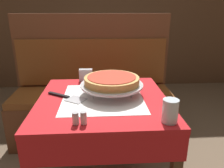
{
  "coord_description": "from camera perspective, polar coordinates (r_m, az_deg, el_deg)",
  "views": [
    {
      "loc": [
        -0.02,
        -1.26,
        1.26
      ],
      "look_at": [
        0.06,
        0.02,
        0.82
      ],
      "focal_mm": 35.0,
      "sensor_mm": 36.0,
      "label": 1
    }
  ],
  "objects": [
    {
      "name": "salt_shaker",
      "position": [
        1.07,
        -9.52,
        -8.84
      ],
      "size": [
        0.03,
        0.03,
        0.06
      ],
      "color": "silver",
      "rests_on": "dining_table_front"
    },
    {
      "name": "napkin_holder",
      "position": [
        1.68,
        -6.83,
        2.37
      ],
      "size": [
        0.1,
        0.05,
        0.09
      ],
      "color": "#B2B2B7",
      "rests_on": "dining_table_front"
    },
    {
      "name": "back_wall_panel",
      "position": [
        3.61,
        -3.37,
        18.09
      ],
      "size": [
        6.0,
        0.04,
        2.4
      ],
      "primitive_type": "cube",
      "color": "brown",
      "rests_on": "ground_plane"
    },
    {
      "name": "deep_dish_pizza",
      "position": [
        1.38,
        -0.08,
        1.02
      ],
      "size": [
        0.35,
        0.35,
        0.05
      ],
      "color": "tan",
      "rests_on": "pizza_pan_stand"
    },
    {
      "name": "water_glass_near",
      "position": [
        1.09,
        14.95,
        -6.81
      ],
      "size": [
        0.08,
        0.08,
        0.12
      ],
      "color": "silver",
      "rests_on": "dining_table_front"
    },
    {
      "name": "dining_table_rear",
      "position": [
        3.15,
        -4.91,
        7.43
      ],
      "size": [
        0.76,
        0.76,
        0.73
      ],
      "color": "#1E6B33",
      "rests_on": "ground_plane"
    },
    {
      "name": "condiment_caddy",
      "position": [
        3.03,
        -3.24,
        9.64
      ],
      "size": [
        0.15,
        0.15,
        0.16
      ],
      "color": "black",
      "rests_on": "dining_table_rear"
    },
    {
      "name": "booth_bench",
      "position": [
        2.22,
        -4.92,
        -5.18
      ],
      "size": [
        1.55,
        0.52,
        1.22
      ],
      "color": "brown",
      "rests_on": "ground_plane"
    },
    {
      "name": "pizza_pan_stand",
      "position": [
        1.39,
        -0.08,
        -0.32
      ],
      "size": [
        0.4,
        0.4,
        0.07
      ],
      "color": "#ADADB2",
      "rests_on": "dining_table_front"
    },
    {
      "name": "pepper_shaker",
      "position": [
        1.06,
        -7.43,
        -8.77
      ],
      "size": [
        0.03,
        0.03,
        0.06
      ],
      "color": "silver",
      "rests_on": "dining_table_front"
    },
    {
      "name": "pizza_server",
      "position": [
        1.39,
        -11.59,
        -3.41
      ],
      "size": [
        0.26,
        0.2,
        0.01
      ],
      "color": "#BCBCC1",
      "rests_on": "dining_table_front"
    },
    {
      "name": "dining_table_front",
      "position": [
        1.41,
        -2.35,
        -7.69
      ],
      "size": [
        0.8,
        0.8,
        0.73
      ],
      "color": "red",
      "rests_on": "ground_plane"
    }
  ]
}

